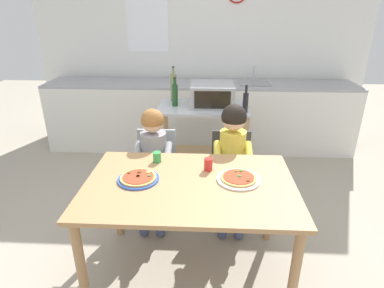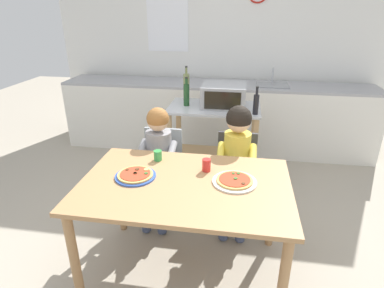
% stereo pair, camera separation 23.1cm
% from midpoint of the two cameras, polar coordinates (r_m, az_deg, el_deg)
% --- Properties ---
extents(ground_plane, '(10.68, 10.68, 0.00)m').
position_cam_midpoint_polar(ground_plane, '(3.42, -1.29, -8.89)').
color(ground_plane, '#A89E8C').
extents(back_wall_tiled, '(4.50, 0.14, 2.70)m').
position_cam_midpoint_polar(back_wall_tiled, '(4.57, 0.09, 17.50)').
color(back_wall_tiled, white).
rests_on(back_wall_tiled, ground).
extents(kitchen_counter, '(4.05, 0.60, 1.10)m').
position_cam_midpoint_polar(kitchen_counter, '(4.36, -0.14, 5.06)').
color(kitchen_counter, silver).
rests_on(kitchen_counter, ground).
extents(kitchen_island_cart, '(0.94, 0.56, 0.87)m').
position_cam_midpoint_polar(kitchen_island_cart, '(3.42, -0.00, 2.01)').
color(kitchen_island_cart, '#B7BABF').
rests_on(kitchen_island_cart, ground).
extents(toaster_oven, '(0.44, 0.41, 0.23)m').
position_cam_midpoint_polar(toaster_oven, '(3.31, 1.63, 8.76)').
color(toaster_oven, '#999BA0').
rests_on(toaster_oven, kitchen_island_cart).
extents(bottle_slim_sauce, '(0.05, 0.05, 0.27)m').
position_cam_midpoint_polar(bottle_slim_sauce, '(3.12, 7.45, 7.49)').
color(bottle_slim_sauce, black).
rests_on(bottle_slim_sauce, kitchen_island_cart).
extents(bottle_brown_beer, '(0.07, 0.07, 0.37)m').
position_cam_midpoint_polar(bottle_brown_beer, '(3.48, -5.25, 10.06)').
color(bottle_brown_beer, olive).
rests_on(bottle_brown_beer, kitchen_island_cart).
extents(bottle_tall_green_wine, '(0.06, 0.06, 0.30)m').
position_cam_midpoint_polar(bottle_tall_green_wine, '(3.31, -5.09, 8.80)').
color(bottle_tall_green_wine, '#1E4723').
rests_on(bottle_tall_green_wine, kitchen_island_cart).
extents(dining_table, '(1.39, 0.91, 0.76)m').
position_cam_midpoint_polar(dining_table, '(2.17, -3.51, -9.26)').
color(dining_table, '#AD7F51').
rests_on(dining_table, ground).
extents(dining_chair_left, '(0.36, 0.36, 0.81)m').
position_cam_midpoint_polar(dining_chair_left, '(2.91, -8.72, -4.41)').
color(dining_chair_left, gray).
rests_on(dining_chair_left, ground).
extents(dining_chair_right, '(0.36, 0.36, 0.81)m').
position_cam_midpoint_polar(dining_chair_right, '(2.86, 4.62, -4.75)').
color(dining_chair_right, '#333338').
rests_on(dining_chair_right, ground).
extents(child_in_grey_shirt, '(0.32, 0.42, 1.04)m').
position_cam_midpoint_polar(child_in_grey_shirt, '(2.72, -9.44, -2.05)').
color(child_in_grey_shirt, '#424C6B').
rests_on(child_in_grey_shirt, ground).
extents(child_in_yellow_shirt, '(0.32, 0.42, 1.09)m').
position_cam_midpoint_polar(child_in_yellow_shirt, '(2.65, 4.83, -1.48)').
color(child_in_yellow_shirt, '#424C6B').
rests_on(child_in_yellow_shirt, ground).
extents(pizza_plate_blue_rimmed, '(0.28, 0.28, 0.03)m').
position_cam_midpoint_polar(pizza_plate_blue_rimmed, '(2.19, -12.59, -6.07)').
color(pizza_plate_blue_rimmed, '#3356B7').
rests_on(pizza_plate_blue_rimmed, dining_table).
extents(pizza_plate_white, '(0.29, 0.29, 0.03)m').
position_cam_midpoint_polar(pizza_plate_white, '(2.15, 5.27, -6.24)').
color(pizza_plate_white, white).
rests_on(pizza_plate_white, dining_table).
extents(drinking_cup_green, '(0.06, 0.06, 0.08)m').
position_cam_midpoint_polar(drinking_cup_green, '(2.40, -9.02, -2.38)').
color(drinking_cup_green, green).
rests_on(drinking_cup_green, dining_table).
extents(drinking_cup_red, '(0.06, 0.06, 0.09)m').
position_cam_midpoint_polar(drinking_cup_red, '(2.25, -0.01, -3.72)').
color(drinking_cup_red, red).
rests_on(drinking_cup_red, dining_table).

